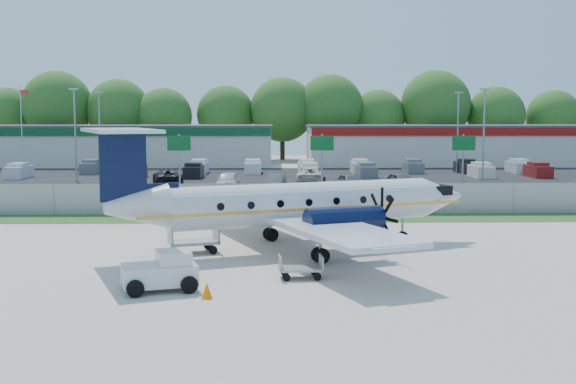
{
  "coord_description": "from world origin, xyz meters",
  "views": [
    {
      "loc": [
        -0.86,
        -32.71,
        6.37
      ],
      "look_at": [
        0.0,
        6.0,
        2.3
      ],
      "focal_mm": 45.0,
      "sensor_mm": 36.0,
      "label": 1
    }
  ],
  "objects_px": {
    "pushback_tug": "(162,272)",
    "baggage_cart_near": "(194,241)",
    "baggage_cart_far": "(301,268)",
    "aircraft": "(296,204)"
  },
  "relations": [
    {
      "from": "pushback_tug",
      "to": "baggage_cart_far",
      "type": "height_order",
      "value": "pushback_tug"
    },
    {
      "from": "pushback_tug",
      "to": "baggage_cart_near",
      "type": "xyz_separation_m",
      "value": [
        0.36,
        7.25,
        -0.14
      ]
    },
    {
      "from": "aircraft",
      "to": "pushback_tug",
      "type": "bearing_deg",
      "value": -123.81
    },
    {
      "from": "pushback_tug",
      "to": "baggage_cart_near",
      "type": "distance_m",
      "value": 7.26
    },
    {
      "from": "pushback_tug",
      "to": "baggage_cart_near",
      "type": "relative_size",
      "value": 1.18
    },
    {
      "from": "aircraft",
      "to": "baggage_cart_near",
      "type": "xyz_separation_m",
      "value": [
        -4.79,
        -0.44,
        -1.7
      ]
    },
    {
      "from": "baggage_cart_near",
      "to": "aircraft",
      "type": "bearing_deg",
      "value": 5.22
    },
    {
      "from": "pushback_tug",
      "to": "baggage_cart_near",
      "type": "height_order",
      "value": "pushback_tug"
    },
    {
      "from": "aircraft",
      "to": "baggage_cart_far",
      "type": "height_order",
      "value": "aircraft"
    },
    {
      "from": "pushback_tug",
      "to": "baggage_cart_far",
      "type": "bearing_deg",
      "value": 19.34
    }
  ]
}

